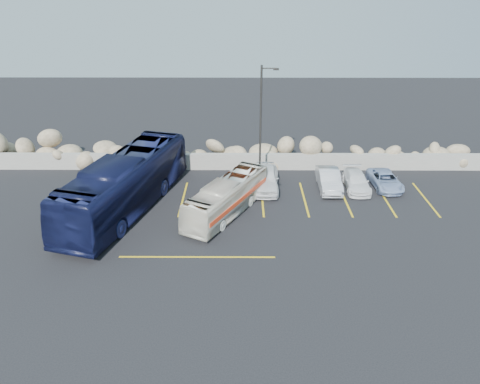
{
  "coord_description": "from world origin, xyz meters",
  "views": [
    {
      "loc": [
        1.3,
        -19.99,
        13.23
      ],
      "look_at": [
        1.18,
        4.0,
        1.9
      ],
      "focal_mm": 35.0,
      "sensor_mm": 36.0,
      "label": 1
    }
  ],
  "objects_px": {
    "car_c": "(356,181)",
    "car_d": "(385,180)",
    "vintage_bus": "(227,197)",
    "lamppost": "(261,123)",
    "tour_coach": "(126,183)",
    "car_a": "(265,178)",
    "car_b": "(329,180)"
  },
  "relations": [
    {
      "from": "car_a",
      "to": "car_c",
      "type": "bearing_deg",
      "value": 2.72
    },
    {
      "from": "lamppost",
      "to": "car_b",
      "type": "relative_size",
      "value": 2.05
    },
    {
      "from": "car_b",
      "to": "car_c",
      "type": "bearing_deg",
      "value": 0.35
    },
    {
      "from": "tour_coach",
      "to": "car_c",
      "type": "bearing_deg",
      "value": 27.47
    },
    {
      "from": "vintage_bus",
      "to": "car_c",
      "type": "bearing_deg",
      "value": 50.27
    },
    {
      "from": "tour_coach",
      "to": "car_c",
      "type": "xyz_separation_m",
      "value": [
        14.65,
        2.99,
        -1.16
      ]
    },
    {
      "from": "lamppost",
      "to": "tour_coach",
      "type": "xyz_separation_m",
      "value": [
        -8.27,
        -3.89,
        -2.6
      ]
    },
    {
      "from": "tour_coach",
      "to": "lamppost",
      "type": "bearing_deg",
      "value": 41.16
    },
    {
      "from": "tour_coach",
      "to": "car_a",
      "type": "distance_m",
      "value": 9.11
    },
    {
      "from": "vintage_bus",
      "to": "lamppost",
      "type": "bearing_deg",
      "value": 91.94
    },
    {
      "from": "lamppost",
      "to": "car_d",
      "type": "xyz_separation_m",
      "value": [
        8.39,
        -0.66,
        -3.78
      ]
    },
    {
      "from": "lamppost",
      "to": "car_c",
      "type": "height_order",
      "value": "lamppost"
    },
    {
      "from": "lamppost",
      "to": "car_c",
      "type": "bearing_deg",
      "value": -8.08
    },
    {
      "from": "car_b",
      "to": "tour_coach",
      "type": "bearing_deg",
      "value": -166.22
    },
    {
      "from": "car_b",
      "to": "car_c",
      "type": "xyz_separation_m",
      "value": [
        1.84,
        -0.01,
        -0.11
      ]
    },
    {
      "from": "tour_coach",
      "to": "car_d",
      "type": "bearing_deg",
      "value": 26.92
    },
    {
      "from": "car_b",
      "to": "car_a",
      "type": "bearing_deg",
      "value": -179.42
    },
    {
      "from": "car_c",
      "to": "car_a",
      "type": "bearing_deg",
      "value": -178.66
    },
    {
      "from": "tour_coach",
      "to": "car_d",
      "type": "relative_size",
      "value": 3.3
    },
    {
      "from": "tour_coach",
      "to": "car_c",
      "type": "distance_m",
      "value": 15.0
    },
    {
      "from": "lamppost",
      "to": "vintage_bus",
      "type": "bearing_deg",
      "value": -115.78
    },
    {
      "from": "vintage_bus",
      "to": "car_c",
      "type": "relative_size",
      "value": 2.06
    },
    {
      "from": "car_b",
      "to": "car_d",
      "type": "distance_m",
      "value": 3.85
    },
    {
      "from": "tour_coach",
      "to": "car_b",
      "type": "distance_m",
      "value": 13.2
    },
    {
      "from": "car_c",
      "to": "car_d",
      "type": "height_order",
      "value": "car_c"
    },
    {
      "from": "vintage_bus",
      "to": "car_d",
      "type": "height_order",
      "value": "vintage_bus"
    },
    {
      "from": "car_b",
      "to": "car_c",
      "type": "height_order",
      "value": "car_b"
    },
    {
      "from": "lamppost",
      "to": "tour_coach",
      "type": "bearing_deg",
      "value": -154.78
    },
    {
      "from": "car_c",
      "to": "car_d",
      "type": "xyz_separation_m",
      "value": [
        2.01,
        0.24,
        -0.03
      ]
    },
    {
      "from": "vintage_bus",
      "to": "tour_coach",
      "type": "xyz_separation_m",
      "value": [
        -6.12,
        0.55,
        0.63
      ]
    },
    {
      "from": "vintage_bus",
      "to": "car_b",
      "type": "height_order",
      "value": "vintage_bus"
    },
    {
      "from": "tour_coach",
      "to": "car_b",
      "type": "xyz_separation_m",
      "value": [
        12.81,
        3.0,
        -1.05
      ]
    }
  ]
}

